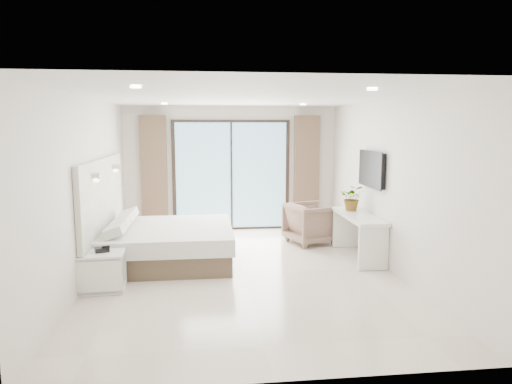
{
  "coord_description": "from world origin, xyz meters",
  "views": [
    {
      "loc": [
        -0.6,
        -6.85,
        2.27
      ],
      "look_at": [
        0.24,
        0.4,
        1.22
      ],
      "focal_mm": 32.0,
      "sensor_mm": 36.0,
      "label": 1
    }
  ],
  "objects_px": {
    "bed": "(167,244)",
    "armchair": "(311,221)",
    "console_desk": "(358,226)",
    "nightstand": "(103,271)"
  },
  "relations": [
    {
      "from": "armchair",
      "to": "console_desk",
      "type": "bearing_deg",
      "value": -171.55
    },
    {
      "from": "console_desk",
      "to": "armchair",
      "type": "xyz_separation_m",
      "value": [
        -0.57,
        1.1,
        -0.13
      ]
    },
    {
      "from": "bed",
      "to": "armchair",
      "type": "relative_size",
      "value": 2.47
    },
    {
      "from": "nightstand",
      "to": "armchair",
      "type": "distance_m",
      "value": 4.15
    },
    {
      "from": "console_desk",
      "to": "armchair",
      "type": "distance_m",
      "value": 1.25
    },
    {
      "from": "console_desk",
      "to": "armchair",
      "type": "bearing_deg",
      "value": 117.35
    },
    {
      "from": "nightstand",
      "to": "console_desk",
      "type": "relative_size",
      "value": 0.39
    },
    {
      "from": "bed",
      "to": "armchair",
      "type": "height_order",
      "value": "armchair"
    },
    {
      "from": "bed",
      "to": "nightstand",
      "type": "height_order",
      "value": "bed"
    },
    {
      "from": "bed",
      "to": "console_desk",
      "type": "distance_m",
      "value": 3.29
    }
  ]
}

